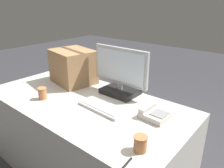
{
  "coord_description": "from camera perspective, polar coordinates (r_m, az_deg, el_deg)",
  "views": [
    {
      "loc": [
        1.26,
        -1.12,
        1.56
      ],
      "look_at": [
        0.19,
        0.15,
        0.91
      ],
      "focal_mm": 35.0,
      "sensor_mm": 36.0,
      "label": 1
    }
  ],
  "objects": [
    {
      "name": "monitor",
      "position": [
        1.92,
        2.18,
        2.18
      ],
      "size": [
        0.55,
        0.24,
        0.42
      ],
      "color": "black",
      "rests_on": "office_desk"
    },
    {
      "name": "office_desk",
      "position": [
        2.06,
        -6.98,
        -13.77
      ],
      "size": [
        1.8,
        0.9,
        0.76
      ],
      "color": "beige",
      "rests_on": "ground_plane"
    },
    {
      "name": "keyboard",
      "position": [
        1.71,
        -2.48,
        -6.05
      ],
      "size": [
        0.42,
        0.18,
        0.03
      ],
      "rotation": [
        0.0,
        0.0,
        -0.06
      ],
      "color": "silver",
      "rests_on": "office_desk"
    },
    {
      "name": "cardboard_box",
      "position": [
        2.23,
        -10.13,
        4.53
      ],
      "size": [
        0.46,
        0.41,
        0.34
      ],
      "rotation": [
        0.0,
        0.0,
        -0.18
      ],
      "color": "#9E754C",
      "rests_on": "office_desk"
    },
    {
      "name": "paper_cup_left",
      "position": [
        1.95,
        -17.72,
        -2.35
      ],
      "size": [
        0.07,
        0.07,
        0.1
      ],
      "color": "#BC7547",
      "rests_on": "office_desk"
    },
    {
      "name": "spoon",
      "position": [
        2.4,
        -21.96,
        0.34
      ],
      "size": [
        0.16,
        0.03,
        0.0
      ],
      "rotation": [
        0.0,
        0.0,
        3.22
      ],
      "color": "silver",
      "rests_on": "office_desk"
    },
    {
      "name": "pen_marker",
      "position": [
        1.19,
        3.22,
        -20.67
      ],
      "size": [
        0.03,
        0.15,
        0.01
      ],
      "rotation": [
        0.0,
        0.0,
        1.67
      ],
      "color": "black",
      "rests_on": "office_desk"
    },
    {
      "name": "paper_cup_right",
      "position": [
        1.27,
        7.41,
        -15.17
      ],
      "size": [
        0.08,
        0.08,
        0.09
      ],
      "color": "#BC7547",
      "rests_on": "office_desk"
    },
    {
      "name": "desk_phone",
      "position": [
        1.62,
        11.05,
        -7.67
      ],
      "size": [
        0.2,
        0.19,
        0.07
      ],
      "rotation": [
        0.0,
        0.0,
        -0.05
      ],
      "color": "beige",
      "rests_on": "office_desk"
    }
  ]
}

